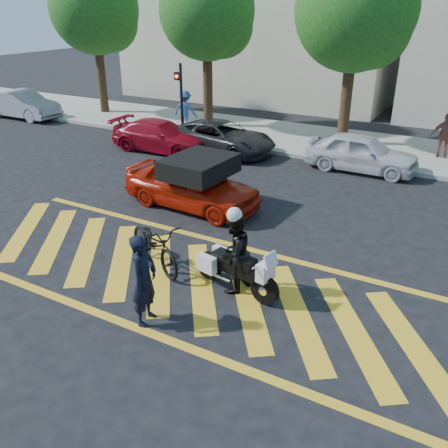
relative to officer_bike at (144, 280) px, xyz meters
The scene contains 19 objects.
ground 1.88m from the officer_bike, 100.41° to the left, with size 90.00×90.00×0.00m, color black.
sidewalk 13.65m from the officer_bike, 91.25° to the left, with size 60.00×5.00×0.15m, color #9E998E.
crosswalk 1.88m from the officer_bike, 101.72° to the left, with size 12.33×4.00×0.01m.
building_left 24.44m from the officer_bike, 110.14° to the left, with size 16.00×8.00×10.00m, color beige.
tree_far_left 19.44m from the officer_bike, 133.90° to the left, with size 4.40×4.40×7.41m.
tree_left 15.76m from the officer_bike, 115.98° to the left, with size 4.20×4.20×7.26m.
tree_center 14.32m from the officer_bike, 90.71° to the left, with size 4.60×4.60×7.56m.
signal_pole 13.28m from the officer_bike, 120.90° to the left, with size 0.28×0.43×3.20m.
officer_bike is the anchor object (origin of this frame).
bicycle 2.13m from the officer_bike, 122.18° to the left, with size 0.73×2.11×1.11m, color black.
police_motorcycle 2.04m from the officer_bike, 62.28° to the left, with size 2.09×0.84×0.93m.
officer_moto 1.99m from the officer_bike, 62.57° to the left, with size 0.84×0.66×1.73m, color black.
red_convertible 5.61m from the officer_bike, 113.93° to the left, with size 1.67×4.15×1.41m, color #B21908.
parked_far_left 19.56m from the officer_bike, 146.42° to the left, with size 1.47×4.22×1.39m, color gray.
parked_left 11.45m from the officer_bike, 124.59° to the left, with size 1.70×4.19×1.22m, color maroon.
parked_mid_left 11.25m from the officer_bike, 112.27° to the left, with size 2.06×4.46×1.24m, color black.
parked_mid_right 10.89m from the officer_bike, 83.68° to the left, with size 1.57×3.91×1.33m, color silver.
pedestrian_left 14.42m from the officer_bike, 120.43° to the left, with size 1.13×0.65×1.75m, color #345A90.
pedestrian_right 13.95m from the officer_bike, 75.06° to the left, with size 0.97×0.40×1.66m, color brown.
Camera 1 is at (5.16, -7.35, 5.50)m, focal length 38.00 mm.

